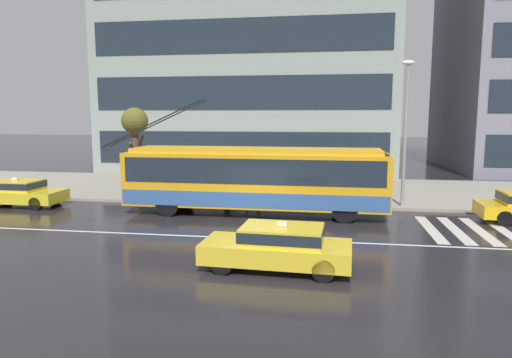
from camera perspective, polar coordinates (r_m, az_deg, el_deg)
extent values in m
plane|color=#252227|center=(17.73, -0.56, -6.38)|extent=(160.00, 160.00, 0.00)
cube|color=gray|center=(26.99, 2.79, -1.27)|extent=(80.00, 10.00, 0.14)
cube|color=beige|center=(19.16, 20.91, -5.81)|extent=(0.44, 4.40, 0.01)
cube|color=beige|center=(19.37, 23.53, -5.81)|extent=(0.44, 4.40, 0.01)
cube|color=beige|center=(19.62, 26.08, -5.79)|extent=(0.44, 4.40, 0.01)
cube|color=beige|center=(19.90, 28.57, -5.76)|extent=(0.44, 4.40, 0.01)
cube|color=silver|center=(16.58, -1.25, -7.39)|extent=(72.00, 0.14, 0.01)
cube|color=orange|center=(20.33, -0.14, 0.01)|extent=(11.59, 2.59, 2.33)
cube|color=gold|center=(20.20, -0.14, 3.57)|extent=(10.89, 2.33, 0.20)
cube|color=#1E2833|center=(20.27, -0.14, 1.32)|extent=(11.13, 2.61, 1.07)
cube|color=#365E9A|center=(20.45, -0.14, -2.06)|extent=(11.48, 2.62, 0.65)
cube|color=#1E2833|center=(20.12, 16.17, 0.95)|extent=(0.14, 2.16, 1.17)
cube|color=black|center=(20.04, 15.81, 2.67)|extent=(0.18, 1.87, 0.28)
cylinder|color=black|center=(21.76, -12.29, 6.75)|extent=(4.75, 0.11, 2.17)
cylinder|color=black|center=(21.11, -13.00, 6.70)|extent=(4.75, 0.11, 2.17)
cylinder|color=black|center=(21.29, 10.86, -2.67)|extent=(1.04, 0.31, 1.04)
cylinder|color=black|center=(19.17, 10.99, -3.84)|extent=(1.04, 0.31, 1.04)
cylinder|color=black|center=(22.44, -9.03, -2.08)|extent=(1.04, 0.31, 1.04)
cylinder|color=black|center=(20.44, -10.95, -3.11)|extent=(1.04, 0.31, 1.04)
cylinder|color=black|center=(22.30, 27.31, -3.49)|extent=(0.63, 0.22, 0.62)
cylinder|color=black|center=(20.83, 28.53, -4.32)|extent=(0.63, 0.22, 0.62)
cube|color=yellow|center=(25.09, -27.36, -1.85)|extent=(4.28, 1.83, 0.55)
cube|color=yellow|center=(25.12, -27.75, -0.68)|extent=(2.32, 1.56, 0.48)
cube|color=#1E2833|center=(25.11, -27.75, -0.62)|extent=(2.36, 1.58, 0.31)
cube|color=silver|center=(25.08, -27.79, 0.02)|extent=(0.28, 0.16, 0.12)
cylinder|color=black|center=(24.96, -23.65, -2.13)|extent=(0.62, 0.21, 0.62)
cylinder|color=black|center=(23.66, -25.75, -2.78)|extent=(0.62, 0.21, 0.62)
cylinder|color=black|center=(26.59, -28.75, -1.87)|extent=(0.62, 0.21, 0.62)
cube|color=yellow|center=(13.30, 2.53, -9.02)|extent=(4.33, 1.98, 0.55)
cube|color=yellow|center=(13.14, 3.28, -6.91)|extent=(2.37, 1.63, 0.48)
cube|color=#1E2833|center=(13.13, 3.28, -6.80)|extent=(2.41, 1.65, 0.31)
cube|color=silver|center=(13.06, 3.29, -5.59)|extent=(0.29, 0.17, 0.12)
cylinder|color=black|center=(12.93, -4.29, -10.46)|extent=(0.63, 0.23, 0.62)
cylinder|color=black|center=(14.37, -2.54, -8.54)|extent=(0.63, 0.23, 0.62)
cylinder|color=black|center=(12.48, 8.41, -11.21)|extent=(0.63, 0.23, 0.62)
cylinder|color=black|center=(13.97, 8.81, -9.12)|extent=(0.63, 0.23, 0.62)
cylinder|color=gray|center=(23.29, -1.25, 0.36)|extent=(0.08, 0.08, 2.35)
cylinder|color=gray|center=(24.24, -10.07, 0.54)|extent=(0.08, 0.08, 2.35)
cylinder|color=gray|center=(24.54, -0.72, 0.75)|extent=(0.08, 0.08, 2.35)
cylinder|color=gray|center=(25.44, -9.14, 0.91)|extent=(0.08, 0.08, 2.35)
cube|color=#99ADB2|center=(24.92, -5.01, 0.94)|extent=(3.59, 0.04, 1.88)
cube|color=#B2B2B7|center=(24.19, -5.41, 3.50)|extent=(4.08, 1.58, 0.08)
cube|color=brown|center=(24.72, -5.17, -0.93)|extent=(2.64, 0.36, 0.08)
cylinder|color=#293344|center=(25.35, -8.66, -0.82)|extent=(0.14, 0.14, 0.85)
cylinder|color=#293344|center=(25.39, -8.31, -0.80)|extent=(0.14, 0.14, 0.85)
cylinder|color=maroon|center=(25.28, -8.52, 0.78)|extent=(0.50, 0.50, 0.57)
sphere|color=tan|center=(25.23, -8.54, 1.65)|extent=(0.20, 0.20, 0.20)
cone|color=#D13461|center=(25.17, -8.82, 2.27)|extent=(1.24, 1.24, 0.32)
cylinder|color=#333333|center=(25.23, -8.79, 1.09)|extent=(0.02, 0.02, 0.72)
cylinder|color=#1F314D|center=(23.36, -3.43, -1.52)|extent=(0.14, 0.14, 0.82)
cylinder|color=#1F314D|center=(23.34, -3.82, -1.53)|extent=(0.14, 0.14, 0.82)
cylinder|color=#221F2A|center=(23.24, -3.64, 0.20)|extent=(0.46, 0.46, 0.60)
sphere|color=#C89590|center=(23.19, -3.65, 1.19)|extent=(0.21, 0.21, 0.21)
cone|color=red|center=(23.18, -3.36, 1.90)|extent=(0.93, 0.93, 0.25)
cylinder|color=#333333|center=(23.23, -3.35, 0.67)|extent=(0.02, 0.02, 0.75)
cylinder|color=black|center=(23.86, 0.40, -1.25)|extent=(0.14, 0.14, 0.87)
cylinder|color=black|center=(23.73, 0.18, -1.30)|extent=(0.14, 0.14, 0.87)
cylinder|color=#957861|center=(23.69, 0.29, 0.48)|extent=(0.48, 0.48, 0.60)
sphere|color=tan|center=(23.64, 0.29, 1.45)|extent=(0.21, 0.21, 0.21)
cone|color=red|center=(23.51, 0.12, 2.11)|extent=(1.24, 1.24, 0.27)
cylinder|color=#333333|center=(23.57, 0.12, 0.88)|extent=(0.02, 0.02, 0.74)
cylinder|color=#505340|center=(23.56, 10.87, -1.56)|extent=(0.14, 0.14, 0.83)
cylinder|color=#505340|center=(23.42, 10.67, -1.61)|extent=(0.14, 0.14, 0.83)
cylinder|color=#252F33|center=(23.38, 10.82, 0.11)|extent=(0.50, 0.50, 0.57)
sphere|color=tan|center=(23.33, 10.84, 1.09)|extent=(0.23, 0.23, 0.23)
cone|color=red|center=(23.40, 11.01, 1.82)|extent=(0.98, 0.98, 0.26)
cylinder|color=#333333|center=(23.46, 10.98, 0.60)|extent=(0.02, 0.02, 0.75)
cylinder|color=gray|center=(22.36, 18.06, 4.98)|extent=(0.16, 0.16, 6.49)
ellipsoid|color=silver|center=(22.46, 18.43, 13.57)|extent=(0.60, 0.32, 0.24)
cylinder|color=brown|center=(25.42, -14.68, 1.88)|extent=(0.34, 0.34, 3.35)
cylinder|color=brown|center=(25.04, -15.04, 3.50)|extent=(0.16, 0.80, 0.91)
cylinder|color=brown|center=(25.64, -14.30, 4.07)|extent=(0.31, 0.86, 1.08)
cylinder|color=brown|center=(25.64, -15.07, 5.13)|extent=(0.67, 0.67, 0.89)
sphere|color=brown|center=(25.29, -14.86, 7.02)|extent=(1.41, 1.41, 1.41)
cube|color=gray|center=(39.93, -0.13, 15.41)|extent=(21.97, 15.15, 19.15)
cube|color=#1E2833|center=(32.18, -2.26, 3.87)|extent=(20.65, 0.06, 2.30)
cube|color=#1E2833|center=(32.14, -2.30, 10.70)|extent=(20.65, 0.06, 2.30)
cube|color=#1E2833|center=(32.55, -2.34, 17.45)|extent=(20.65, 0.06, 2.30)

